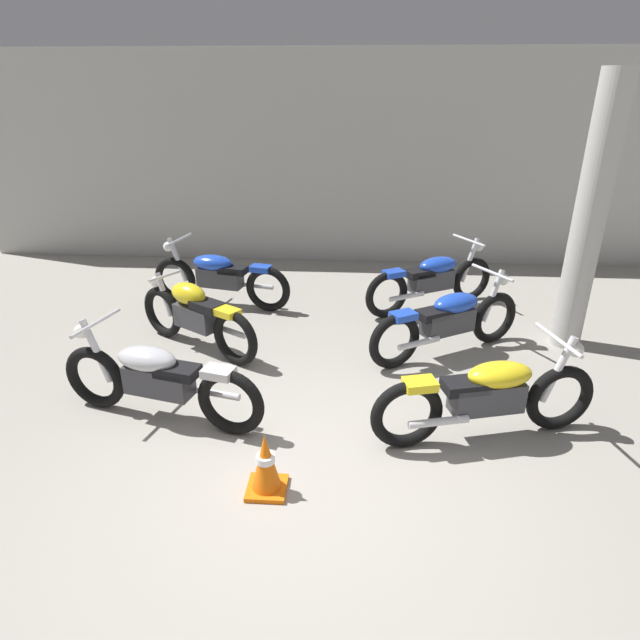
% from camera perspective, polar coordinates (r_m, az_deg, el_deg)
% --- Properties ---
extents(ground_plane, '(60.00, 60.00, 0.00)m').
position_cam_1_polar(ground_plane, '(4.65, -1.79, -16.68)').
color(ground_plane, gray).
extents(back_wall, '(13.05, 0.24, 3.60)m').
position_cam_1_polar(back_wall, '(9.82, 1.71, 16.68)').
color(back_wall, '#B2B2AD').
rests_on(back_wall, ground).
extents(support_pillar, '(0.36, 0.36, 3.20)m').
position_cam_1_polar(support_pillar, '(7.01, 26.79, 9.62)').
color(support_pillar, '#B2B2AD').
rests_on(support_pillar, ground).
extents(motorcycle_left_row_0, '(2.13, 0.80, 0.97)m').
position_cam_1_polar(motorcycle_left_row_0, '(5.35, -16.94, -5.99)').
color(motorcycle_left_row_0, black).
rests_on(motorcycle_left_row_0, ground).
extents(motorcycle_left_row_1, '(1.72, 1.15, 0.88)m').
position_cam_1_polar(motorcycle_left_row_1, '(6.66, -13.13, 0.54)').
color(motorcycle_left_row_1, black).
rests_on(motorcycle_left_row_1, ground).
extents(motorcycle_left_row_2, '(2.14, 0.76, 0.97)m').
position_cam_1_polar(motorcycle_left_row_2, '(7.97, -10.71, 4.60)').
color(motorcycle_left_row_2, black).
rests_on(motorcycle_left_row_2, ground).
extents(motorcycle_right_row_0, '(2.13, 0.84, 0.97)m').
position_cam_1_polar(motorcycle_right_row_0, '(5.10, 17.51, -7.64)').
color(motorcycle_right_row_0, black).
rests_on(motorcycle_right_row_0, ground).
extents(motorcycle_right_row_1, '(1.92, 1.21, 0.97)m').
position_cam_1_polar(motorcycle_right_row_1, '(6.54, 13.57, 0.01)').
color(motorcycle_right_row_1, black).
rests_on(motorcycle_right_row_1, ground).
extents(motorcycle_right_row_2, '(1.94, 1.19, 0.97)m').
position_cam_1_polar(motorcycle_right_row_2, '(7.89, 11.88, 4.30)').
color(motorcycle_right_row_2, black).
rests_on(motorcycle_right_row_2, ground).
extents(traffic_cone, '(0.32, 0.32, 0.54)m').
position_cam_1_polar(traffic_cone, '(4.41, -5.81, -15.06)').
color(traffic_cone, orange).
rests_on(traffic_cone, ground).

